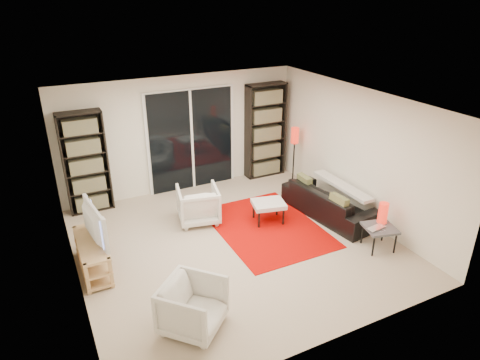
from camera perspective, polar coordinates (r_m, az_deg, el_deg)
name	(u,v)px	position (r m, az deg, el deg)	size (l,w,h in m)	color
floor	(235,243)	(7.33, -0.71, -8.38)	(5.00, 5.00, 0.00)	tan
wall_back	(181,134)	(8.93, -7.82, 6.07)	(5.00, 0.02, 2.40)	white
wall_front	(333,261)	(4.91, 12.32, -10.45)	(5.00, 0.02, 2.40)	white
wall_left	(67,212)	(6.20, -22.07, -4.00)	(0.02, 5.00, 2.40)	white
wall_right	(358,153)	(8.08, 15.43, 3.44)	(0.02, 5.00, 2.40)	white
ceiling	(234,104)	(6.36, -0.82, 10.15)	(5.00, 5.00, 0.02)	white
sliding_door	(191,140)	(9.00, -6.49, 5.29)	(1.92, 0.08, 2.16)	white
bookshelf_left	(86,163)	(8.46, -19.89, 2.16)	(0.80, 0.30, 1.95)	black
bookshelf_right	(265,131)	(9.57, 3.41, 6.56)	(0.90, 0.30, 2.10)	black
tv_stand	(93,255)	(6.93, -19.06, -9.43)	(0.38, 1.20, 0.50)	tan
tv	(89,225)	(6.66, -19.49, -5.65)	(0.99, 0.13, 0.57)	black
rug	(267,227)	(7.78, 3.60, -6.27)	(1.73, 2.34, 0.01)	#BB0601
sofa	(329,202)	(8.21, 11.81, -2.86)	(1.93, 0.75, 0.56)	black
armchair_back	(198,204)	(7.86, -5.59, -3.26)	(0.72, 0.74, 0.67)	silver
armchair_front	(193,306)	(5.57, -6.31, -16.40)	(0.71, 0.73, 0.66)	silver
ottoman	(269,205)	(7.81, 3.83, -3.31)	(0.66, 0.59, 0.40)	silver
side_table	(380,229)	(7.37, 18.13, -6.27)	(0.58, 0.58, 0.40)	#4B4B4F
laptop	(378,229)	(7.25, 17.98, -6.27)	(0.33, 0.21, 0.03)	silver
table_lamp	(383,213)	(7.42, 18.53, -4.17)	(0.16, 0.16, 0.35)	red
floor_lamp	(295,142)	(9.27, 7.29, 5.09)	(0.19, 0.19, 1.25)	black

